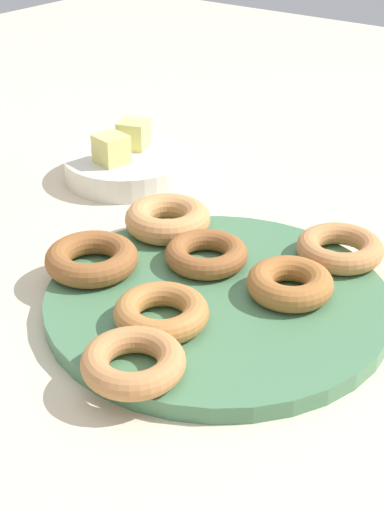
{
  "coord_description": "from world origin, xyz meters",
  "views": [
    {
      "loc": [
        -0.49,
        -0.34,
        0.4
      ],
      "look_at": [
        0.0,
        0.03,
        0.05
      ],
      "focal_mm": 52.59,
      "sensor_mm": 36.0,
      "label": 1
    }
  ],
  "objects_px": {
    "donut_3": "(168,219)",
    "fruit_bowl": "(127,167)",
    "melon_chunk_right": "(134,134)",
    "donut_0": "(206,254)",
    "donut_6": "(92,259)",
    "donut_5": "(133,362)",
    "melon_chunk_left": "(111,149)",
    "donut_4": "(340,248)",
    "donut_plate": "(217,300)",
    "donut_2": "(161,312)",
    "donut_1": "(290,283)"
  },
  "relations": [
    {
      "from": "melon_chunk_right",
      "to": "donut_4",
      "type": "bearing_deg",
      "value": -103.13
    },
    {
      "from": "donut_plate",
      "to": "donut_6",
      "type": "relative_size",
      "value": 3.53
    },
    {
      "from": "melon_chunk_left",
      "to": "melon_chunk_right",
      "type": "bearing_deg",
      "value": 12.09
    },
    {
      "from": "donut_3",
      "to": "donut_4",
      "type": "relative_size",
      "value": 1.05
    },
    {
      "from": "fruit_bowl",
      "to": "melon_chunk_right",
      "type": "distance_m",
      "value": 0.05
    },
    {
      "from": "donut_2",
      "to": "melon_chunk_right",
      "type": "xyz_separation_m",
      "value": [
        0.28,
        0.27,
        0.02
      ]
    },
    {
      "from": "donut_1",
      "to": "donut_plate",
      "type": "bearing_deg",
      "value": 124.29
    },
    {
      "from": "donut_3",
      "to": "donut_5",
      "type": "relative_size",
      "value": 1.1
    },
    {
      "from": "donut_0",
      "to": "melon_chunk_left",
      "type": "relative_size",
      "value": 2.32
    },
    {
      "from": "donut_5",
      "to": "donut_6",
      "type": "xyz_separation_m",
      "value": [
        0.1,
        0.14,
        0.0
      ]
    },
    {
      "from": "donut_6",
      "to": "melon_chunk_left",
      "type": "height_order",
      "value": "melon_chunk_left"
    },
    {
      "from": "donut_5",
      "to": "melon_chunk_left",
      "type": "relative_size",
      "value": 2.36
    },
    {
      "from": "melon_chunk_right",
      "to": "donut_6",
      "type": "bearing_deg",
      "value": -147.41
    },
    {
      "from": "donut_3",
      "to": "melon_chunk_left",
      "type": "distance_m",
      "value": 0.18
    },
    {
      "from": "donut_plate",
      "to": "donut_5",
      "type": "xyz_separation_m",
      "value": [
        -0.14,
        -0.02,
        0.02
      ]
    },
    {
      "from": "donut_0",
      "to": "donut_2",
      "type": "xyz_separation_m",
      "value": [
        -0.11,
        -0.03,
        0.0
      ]
    },
    {
      "from": "donut_plate",
      "to": "donut_5",
      "type": "bearing_deg",
      "value": -173.41
    },
    {
      "from": "donut_3",
      "to": "donut_5",
      "type": "height_order",
      "value": "donut_3"
    },
    {
      "from": "donut_0",
      "to": "donut_6",
      "type": "height_order",
      "value": "donut_6"
    },
    {
      "from": "donut_4",
      "to": "donut_6",
      "type": "height_order",
      "value": "donut_6"
    },
    {
      "from": "donut_4",
      "to": "donut_5",
      "type": "bearing_deg",
      "value": 170.52
    },
    {
      "from": "donut_3",
      "to": "donut_6",
      "type": "distance_m",
      "value": 0.11
    },
    {
      "from": "donut_0",
      "to": "melon_chunk_right",
      "type": "bearing_deg",
      "value": 54.84
    },
    {
      "from": "melon_chunk_right",
      "to": "donut_2",
      "type": "bearing_deg",
      "value": -135.74
    },
    {
      "from": "donut_4",
      "to": "donut_5",
      "type": "xyz_separation_m",
      "value": [
        -0.27,
        0.04,
        -0.0
      ]
    },
    {
      "from": "donut_2",
      "to": "melon_chunk_left",
      "type": "xyz_separation_m",
      "value": [
        0.22,
        0.26,
        0.02
      ]
    },
    {
      "from": "donut_5",
      "to": "donut_6",
      "type": "distance_m",
      "value": 0.17
    },
    {
      "from": "donut_3",
      "to": "donut_0",
      "type": "bearing_deg",
      "value": -113.48
    },
    {
      "from": "donut_5",
      "to": "melon_chunk_right",
      "type": "distance_m",
      "value": 0.46
    },
    {
      "from": "donut_1",
      "to": "donut_3",
      "type": "xyz_separation_m",
      "value": [
        0.03,
        0.17,
        0.0
      ]
    },
    {
      "from": "donut_4",
      "to": "melon_chunk_left",
      "type": "height_order",
      "value": "melon_chunk_left"
    },
    {
      "from": "donut_1",
      "to": "donut_5",
      "type": "height_order",
      "value": "donut_1"
    },
    {
      "from": "donut_plate",
      "to": "melon_chunk_right",
      "type": "height_order",
      "value": "melon_chunk_right"
    },
    {
      "from": "donut_plate",
      "to": "melon_chunk_left",
      "type": "bearing_deg",
      "value": 60.67
    },
    {
      "from": "donut_1",
      "to": "donut_4",
      "type": "distance_m",
      "value": 0.09
    },
    {
      "from": "donut_3",
      "to": "melon_chunk_right",
      "type": "bearing_deg",
      "value": 50.4
    },
    {
      "from": "donut_4",
      "to": "donut_0",
      "type": "bearing_deg",
      "value": 131.63
    },
    {
      "from": "donut_plate",
      "to": "fruit_bowl",
      "type": "distance_m",
      "value": 0.33
    },
    {
      "from": "donut_plate",
      "to": "melon_chunk_left",
      "type": "distance_m",
      "value": 0.31
    },
    {
      "from": "donut_plate",
      "to": "donut_0",
      "type": "relative_size",
      "value": 3.91
    },
    {
      "from": "donut_plate",
      "to": "donut_6",
      "type": "bearing_deg",
      "value": 107.31
    },
    {
      "from": "donut_6",
      "to": "melon_chunk_right",
      "type": "distance_m",
      "value": 0.3
    },
    {
      "from": "donut_2",
      "to": "donut_1",
      "type": "bearing_deg",
      "value": -31.36
    },
    {
      "from": "donut_3",
      "to": "donut_5",
      "type": "bearing_deg",
      "value": -147.75
    },
    {
      "from": "donut_0",
      "to": "donut_2",
      "type": "bearing_deg",
      "value": -164.42
    },
    {
      "from": "donut_0",
      "to": "donut_1",
      "type": "bearing_deg",
      "value": -90.22
    },
    {
      "from": "donut_5",
      "to": "donut_plate",
      "type": "bearing_deg",
      "value": 6.59
    },
    {
      "from": "donut_3",
      "to": "fruit_bowl",
      "type": "distance_m",
      "value": 0.19
    },
    {
      "from": "melon_chunk_left",
      "to": "donut_0",
      "type": "bearing_deg",
      "value": -116.32
    },
    {
      "from": "donut_3",
      "to": "donut_5",
      "type": "xyz_separation_m",
      "value": [
        -0.21,
        -0.13,
        -0.0
      ]
    }
  ]
}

